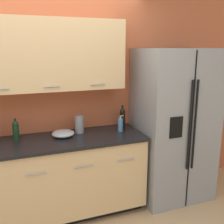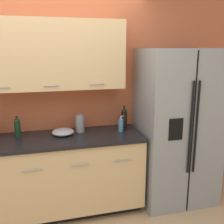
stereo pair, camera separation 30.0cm
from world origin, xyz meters
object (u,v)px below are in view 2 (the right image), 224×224
object	(u,v)px
refrigerator	(177,127)
soap_dispenser	(121,125)
wine_bottle	(124,118)
steel_canister	(80,123)
mixing_bowl	(63,132)
oil_bottle	(17,127)

from	to	relation	value
refrigerator	soap_dispenser	xyz separation A→B (m)	(-0.70, 0.07, 0.06)
wine_bottle	steel_canister	world-z (taller)	wine_bottle
wine_bottle	soap_dispenser	xyz separation A→B (m)	(-0.08, -0.12, -0.05)
mixing_bowl	soap_dispenser	bearing A→B (deg)	-3.31
mixing_bowl	refrigerator	bearing A→B (deg)	-4.38
steel_canister	mixing_bowl	world-z (taller)	steel_canister
wine_bottle	oil_bottle	xyz separation A→B (m)	(-1.24, -0.01, -0.02)
wine_bottle	soap_dispenser	bearing A→B (deg)	-122.86
refrigerator	steel_canister	xyz separation A→B (m)	(-1.17, 0.18, 0.09)
wine_bottle	steel_canister	size ratio (longest dim) A/B	1.27
soap_dispenser	oil_bottle	size ratio (longest dim) A/B	0.81
refrigerator	oil_bottle	distance (m)	1.87
soap_dispenser	mixing_bowl	world-z (taller)	soap_dispenser
oil_bottle	refrigerator	bearing A→B (deg)	-5.18
wine_bottle	mixing_bowl	distance (m)	0.76
refrigerator	oil_bottle	size ratio (longest dim) A/B	7.96
wine_bottle	steel_canister	distance (m)	0.55
soap_dispenser	mixing_bowl	bearing A→B (deg)	176.69
wine_bottle	soap_dispenser	size ratio (longest dim) A/B	1.49
refrigerator	wine_bottle	xyz separation A→B (m)	(-0.62, 0.18, 0.11)
soap_dispenser	oil_bottle	xyz separation A→B (m)	(-1.17, 0.10, 0.03)
soap_dispenser	wine_bottle	bearing A→B (deg)	57.14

